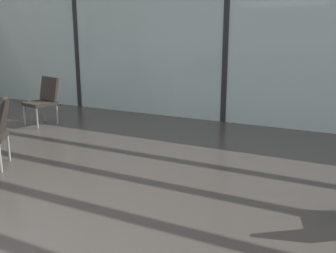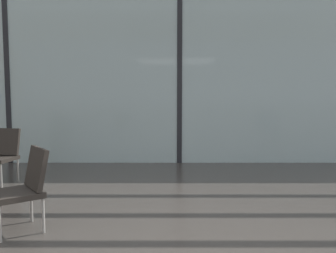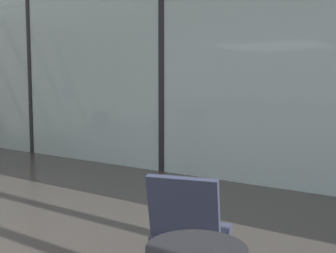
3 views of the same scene
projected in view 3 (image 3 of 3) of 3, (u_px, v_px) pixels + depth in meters
glass_curtain_wall at (163, 71)px, 6.91m from camera, size 14.00×0.08×3.41m
window_mullion_0 at (31, 74)px, 8.91m from camera, size 0.10×0.12×3.41m
window_mullion_1 at (163, 71)px, 6.91m from camera, size 0.10×0.12×3.41m
parked_airplane at (256, 61)px, 12.50m from camera, size 13.97×4.45×4.45m
lounge_chair_0 at (189, 226)px, 2.84m from camera, size 0.60×0.63×0.87m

